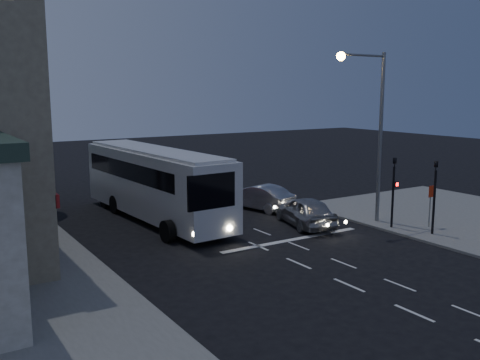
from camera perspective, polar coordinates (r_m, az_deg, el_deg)
ground at (r=23.52m, az=4.73°, el=-8.22°), size 120.00×120.00×0.00m
road_markings at (r=26.81m, az=2.65°, el=-5.96°), size 8.00×30.55×0.01m
tour_bus at (r=30.01m, az=-9.08°, el=-0.19°), size 3.42×13.12×3.99m
car_suv at (r=28.75m, az=6.98°, el=-3.32°), size 2.99×5.02×1.60m
car_sedan_a at (r=32.54m, az=2.05°, el=-1.83°), size 2.70×4.85×1.51m
car_sedan_b at (r=37.13m, az=-3.76°, el=-0.39°), size 2.35×5.43×1.56m
car_sedan_c at (r=42.15m, az=-7.41°, el=0.67°), size 2.64×5.33×1.45m
car_extra at (r=46.59m, az=-9.37°, el=1.48°), size 2.67×4.77×1.49m
traffic_signal_main at (r=28.59m, az=16.08°, el=-0.39°), size 0.25×0.35×4.10m
traffic_signal_side at (r=27.89m, az=20.07°, el=-0.84°), size 0.18×0.15×4.10m
regulatory_sign at (r=29.39m, az=19.69°, el=-1.95°), size 0.45×0.12×2.20m
streetlight at (r=29.00m, az=13.94°, el=6.43°), size 3.32×0.44×9.00m
street_tree at (r=33.39m, az=-23.09°, el=4.20°), size 4.00×4.00×6.20m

